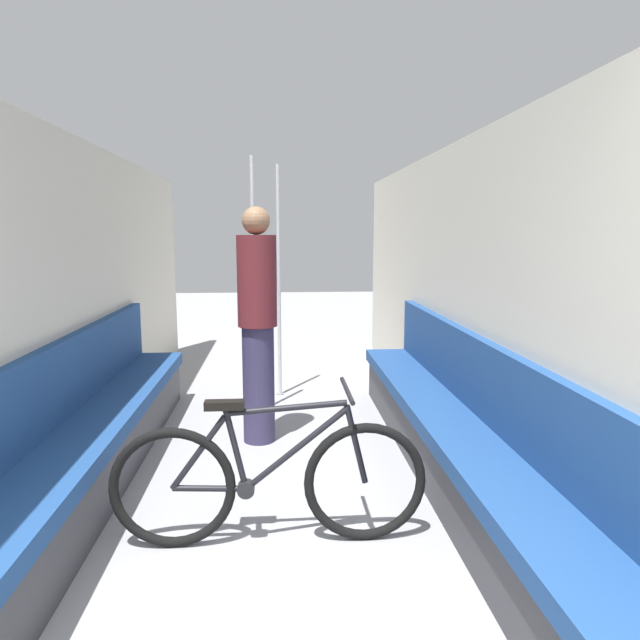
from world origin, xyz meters
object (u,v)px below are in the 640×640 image
bench_seat_row_left (81,451)px  bicycle (270,481)px  grab_pole_near (279,285)px  grab_pole_far (254,292)px  passenger_standing (258,322)px  bench_seat_row_right (458,441)px

bench_seat_row_left → bicycle: bearing=-26.6°
bicycle → grab_pole_near: 2.91m
bench_seat_row_left → grab_pole_far: bearing=58.7°
passenger_standing → bench_seat_row_left: bearing=171.4°
bench_seat_row_left → passenger_standing: size_ratio=2.37×
bench_seat_row_right → grab_pole_near: (-1.12, 2.23, 0.79)m
grab_pole_near → bench_seat_row_right: bearing=-63.3°
bench_seat_row_right → grab_pole_near: grab_pole_near is taller
bicycle → bench_seat_row_right: bearing=40.3°
bench_seat_row_left → bicycle: size_ratio=2.62×
bicycle → grab_pole_far: 2.33m
bench_seat_row_left → bench_seat_row_right: size_ratio=1.00×
grab_pole_near → grab_pole_far: 0.64m
grab_pole_far → grab_pole_near: bearing=70.0°
bench_seat_row_right → grab_pole_far: (-1.34, 1.63, 0.79)m
grab_pole_near → passenger_standing: grab_pole_near is taller
bench_seat_row_right → bicycle: bearing=-154.1°
bench_seat_row_left → grab_pole_near: grab_pole_near is taller
bench_seat_row_right → grab_pole_far: size_ratio=1.90×
bicycle → grab_pole_far: size_ratio=0.72×
passenger_standing → bicycle: bearing=-136.7°
bench_seat_row_right → bicycle: size_ratio=2.62×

